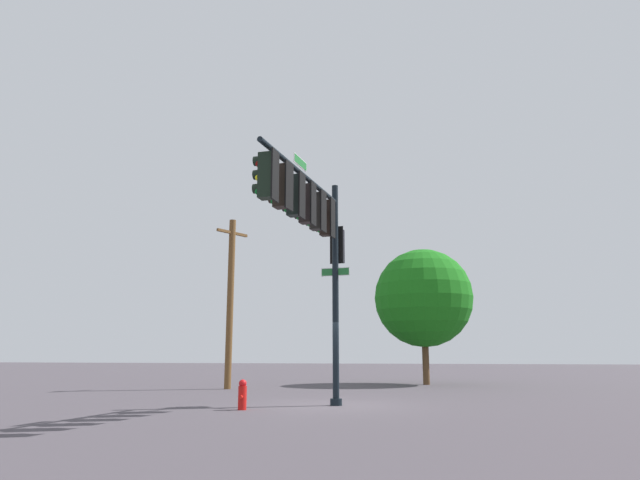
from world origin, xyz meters
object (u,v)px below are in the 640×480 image
object	(u,v)px
utility_pole	(230,299)
fire_hydrant	(242,395)
signal_pole_assembly	(312,222)
tree_near	(423,298)

from	to	relation	value
utility_pole	fire_hydrant	distance (m)	9.65
signal_pole_assembly	tree_near	world-z (taller)	signal_pole_assembly
utility_pole	fire_hydrant	xyz separation A→B (m)	(8.39, 3.25, -3.50)
utility_pole	signal_pole_assembly	bearing A→B (deg)	30.95
fire_hydrant	tree_near	world-z (taller)	tree_near
utility_pole	tree_near	xyz separation A→B (m)	(-4.68, 8.68, 0.38)
fire_hydrant	utility_pole	bearing A→B (deg)	-158.83
fire_hydrant	tree_near	xyz separation A→B (m)	(-13.07, 5.43, 3.88)
signal_pole_assembly	fire_hydrant	size ratio (longest dim) A/B	8.36
signal_pole_assembly	tree_near	bearing A→B (deg)	165.89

